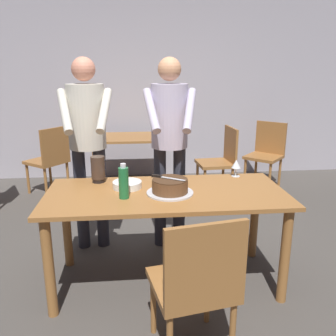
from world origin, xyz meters
The scene contains 16 objects.
ground_plane centered at (0.00, 0.00, 0.00)m, with size 14.00×14.00×0.00m, color #4C4742.
back_wall centered at (0.00, 2.99, 1.35)m, with size 10.00×0.12×2.70m, color #ADA8B2.
main_dining_table centered at (0.00, 0.00, 0.64)m, with size 1.76×0.80×0.75m.
cake_on_platter centered at (0.02, -0.04, 0.80)m, with size 0.34×0.34×0.11m.
cake_knife centered at (-0.04, 0.00, 0.87)m, with size 0.24×0.17×0.02m.
plate_stack centered at (-0.29, 0.12, 0.78)m, with size 0.22×0.22×0.05m.
wine_glass_near centered at (0.62, 0.33, 0.85)m, with size 0.08×0.08×0.14m.
water_bottle centered at (-0.30, -0.10, 0.86)m, with size 0.07×0.07×0.25m.
hurricane_lamp centered at (-0.52, 0.28, 0.86)m, with size 0.11×0.11×0.21m.
person_cutting_cake centered at (0.09, 0.61, 1.08)m, with size 0.47×0.56×1.72m.
person_standing_beside centered at (-0.63, 0.64, 1.08)m, with size 0.47×0.56×1.72m.
chair_near_side centered at (0.09, -0.77, 0.49)m, with size 0.51×0.51×0.90m.
background_table centered at (-0.31, 2.29, 0.58)m, with size 1.00×0.70×0.74m.
background_chair_0 centered at (0.89, 1.93, 0.49)m, with size 0.47×0.47×0.90m.
background_chair_1 centered at (-1.34, 2.19, 0.49)m, with size 0.62×0.62×0.90m.
background_chair_2 centered at (1.62, 2.25, 0.49)m, with size 0.62×0.62×0.90m.
Camera 1 is at (-0.22, -2.44, 1.63)m, focal length 37.76 mm.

